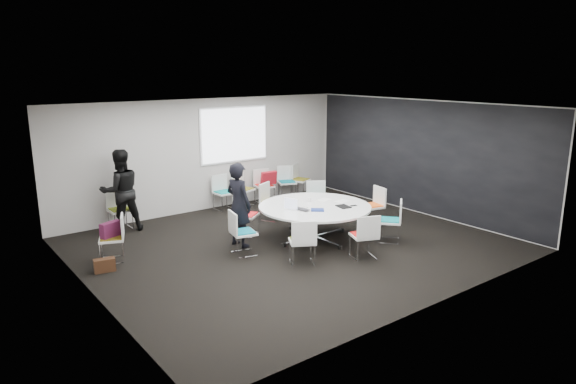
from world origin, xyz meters
TOP-DOWN VIEW (x-y plane):
  - room_shell at (0.09, 0.00)m, footprint 8.08×7.08m
  - conference_table at (0.59, -0.02)m, footprint 2.34×2.34m
  - projection_screen at (0.80, 3.46)m, footprint 1.90×0.03m
  - chair_ring_a at (2.30, -0.05)m, footprint 0.52×0.53m
  - chair_ring_b at (1.64, 1.15)m, footprint 0.63×0.63m
  - chair_ring_c at (0.69, 1.68)m, footprint 0.61×0.60m
  - chair_ring_d at (-0.42, 1.08)m, footprint 0.63×0.63m
  - chair_ring_e at (-1.12, 0.10)m, footprint 0.54×0.54m
  - chair_ring_f at (-0.53, -0.99)m, footprint 0.62×0.62m
  - chair_ring_g at (0.60, -1.45)m, footprint 0.60×0.59m
  - chair_ring_h at (1.73, -1.10)m, footprint 0.64×0.64m
  - chair_back_a at (0.25, 3.17)m, footprint 0.48×0.47m
  - chair_back_b at (0.83, 3.14)m, footprint 0.57×0.57m
  - chair_back_c at (1.50, 3.17)m, footprint 0.53×0.52m
  - chair_back_d at (2.27, 3.16)m, footprint 0.60×0.59m
  - chair_back_e at (2.74, 3.16)m, footprint 0.59×0.59m
  - chair_spare_left at (-3.23, 1.29)m, footprint 0.59×0.59m
  - chair_person_back at (-2.43, 3.15)m, footprint 0.46×0.45m
  - person_main at (-0.90, 0.60)m, footprint 0.52×0.69m
  - person_back at (-2.43, 2.99)m, footprint 0.94×0.76m
  - laptop at (0.20, -0.10)m, footprint 0.29×0.40m
  - laptop_lid at (-0.02, 0.02)m, footprint 0.12×0.29m
  - notebook_black at (0.99, -0.46)m, footprint 0.27×0.34m
  - tablet_folio at (0.39, -0.34)m, footprint 0.33×0.32m
  - papers_right at (1.06, 0.23)m, footprint 0.34×0.28m
  - papers_front at (1.30, -0.09)m, footprint 0.32×0.24m
  - cup at (0.70, 0.30)m, footprint 0.08×0.08m
  - phone at (1.22, -0.51)m, footprint 0.15×0.10m
  - maroon_bag at (-3.25, 1.30)m, footprint 0.42×0.27m
  - brown_bag at (-3.54, 0.87)m, footprint 0.38×0.22m
  - red_jacket at (1.50, 2.94)m, footprint 0.45×0.19m

SIDE VIEW (x-z plane):
  - brown_bag at x=-3.54m, z-range 0.00..0.24m
  - chair_ring_a at x=2.30m, z-range -0.16..0.72m
  - chair_ring_b at x=1.64m, z-range -0.16..0.72m
  - chair_ring_c at x=0.69m, z-range -0.16..0.72m
  - chair_ring_d at x=-0.42m, z-range -0.16..0.72m
  - chair_ring_e at x=-1.12m, z-range -0.16..0.72m
  - chair_ring_f at x=-0.53m, z-range -0.16..0.72m
  - chair_ring_g at x=0.60m, z-range -0.16..0.72m
  - chair_ring_h at x=1.73m, z-range -0.16..0.72m
  - chair_back_a at x=0.25m, z-range -0.16..0.72m
  - chair_back_b at x=0.83m, z-range -0.16..0.72m
  - chair_back_c at x=1.50m, z-range -0.16..0.72m
  - chair_back_d at x=2.27m, z-range -0.16..0.72m
  - chair_back_e at x=2.74m, z-range -0.16..0.72m
  - chair_spare_left at x=-3.23m, z-range -0.16..0.72m
  - chair_person_back at x=-2.43m, z-range -0.16..0.72m
  - conference_table at x=0.59m, z-range 0.19..0.92m
  - maroon_bag at x=-3.25m, z-range 0.48..0.76m
  - red_jacket at x=1.50m, z-range 0.52..0.88m
  - papers_right at x=1.06m, z-range 0.73..0.73m
  - papers_front at x=1.30m, z-range 0.73..0.73m
  - phone at x=1.22m, z-range 0.73..0.74m
  - notebook_black at x=0.99m, z-range 0.73..0.75m
  - tablet_folio at x=0.39m, z-range 0.73..0.76m
  - laptop at x=0.20m, z-range 0.73..0.76m
  - cup at x=0.70m, z-range 0.73..0.82m
  - person_main at x=-0.90m, z-range 0.00..1.72m
  - laptop_lid at x=-0.02m, z-range 0.75..0.97m
  - person_back at x=-2.43m, z-range 0.00..1.83m
  - room_shell at x=0.09m, z-range -0.04..2.84m
  - projection_screen at x=0.80m, z-range 1.17..2.53m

